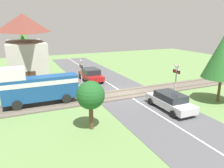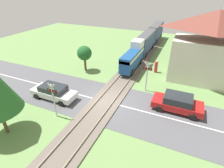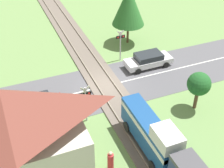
{
  "view_description": "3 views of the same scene",
  "coord_description": "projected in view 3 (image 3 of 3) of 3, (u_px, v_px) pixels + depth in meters",
  "views": [
    {
      "loc": [
        -17.94,
        9.42,
        6.71
      ],
      "look_at": [
        0.0,
        1.45,
        1.2
      ],
      "focal_mm": 35.0,
      "sensor_mm": 36.0,
      "label": 1
    },
    {
      "loc": [
        6.03,
        -12.22,
        9.71
      ],
      "look_at": [
        0.0,
        1.45,
        1.2
      ],
      "focal_mm": 28.0,
      "sensor_mm": 36.0,
      "label": 2
    },
    {
      "loc": [
        7.81,
        20.45,
        16.05
      ],
      "look_at": [
        0.0,
        1.45,
        1.2
      ],
      "focal_mm": 50.0,
      "sensor_mm": 36.0,
      "label": 3
    }
  ],
  "objects": [
    {
      "name": "tree_beyond_track",
      "position": [
        129.0,
        6.0,
        31.19
      ],
      "size": [
        3.33,
        3.33,
        6.16
      ],
      "color": "brown",
      "rests_on": "ground_plane"
    },
    {
      "name": "car_far_side",
      "position": [
        36.0,
        107.0,
        23.68
      ],
      "size": [
        4.24,
        2.06,
        1.48
      ],
      "color": "#A81919",
      "rests_on": "ground_plane"
    },
    {
      "name": "road_surface",
      "position": [
        106.0,
        86.0,
        27.13
      ],
      "size": [
        48.0,
        6.4,
        0.02
      ],
      "color": "#515156",
      "rests_on": "ground_plane"
    },
    {
      "name": "track_bed",
      "position": [
        106.0,
        85.0,
        27.1
      ],
      "size": [
        2.8,
        48.0,
        0.24
      ],
      "color": "#665B51",
      "rests_on": "ground_plane"
    },
    {
      "name": "crossing_signal_east_approach",
      "position": [
        86.0,
        99.0,
        22.39
      ],
      "size": [
        0.9,
        0.18,
        3.19
      ],
      "color": "#B7B7B7",
      "rests_on": "ground_plane"
    },
    {
      "name": "station_building",
      "position": [
        15.0,
        151.0,
        16.14
      ],
      "size": [
        7.98,
        4.2,
        7.69
      ],
      "color": "beige",
      "rests_on": "ground_plane"
    },
    {
      "name": "pedestrian_by_station",
      "position": [
        111.0,
        161.0,
        19.46
      ],
      "size": [
        0.39,
        0.39,
        1.59
      ],
      "color": "#B2282D",
      "rests_on": "ground_plane"
    },
    {
      "name": "tree_roadside_hedge",
      "position": [
        199.0,
        84.0,
        23.46
      ],
      "size": [
        1.82,
        1.82,
        3.23
      ],
      "color": "brown",
      "rests_on": "ground_plane"
    },
    {
      "name": "crossing_signal_west_approach",
      "position": [
        120.0,
        41.0,
        29.49
      ],
      "size": [
        0.9,
        0.18,
        3.19
      ],
      "color": "#B7B7B7",
      "rests_on": "ground_plane"
    },
    {
      "name": "ground_plane",
      "position": [
        106.0,
        86.0,
        27.14
      ],
      "size": [
        60.0,
        60.0,
        0.0
      ],
      "primitive_type": "plane",
      "color": "#66894C"
    },
    {
      "name": "car_near_crossing",
      "position": [
        148.0,
        60.0,
        29.29
      ],
      "size": [
        4.49,
        1.87,
        1.38
      ],
      "color": "silver",
      "rests_on": "ground_plane"
    }
  ]
}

